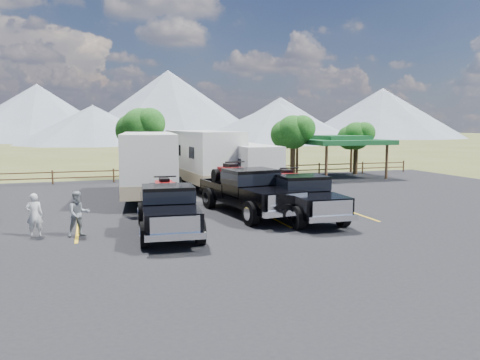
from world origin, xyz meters
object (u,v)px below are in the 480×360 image
object	(u,v)px
rig_center	(248,190)
trailer_center	(203,159)
rig_left	(168,207)
trailer_left	(149,165)
pavilion	(340,141)
trailer_right	(248,168)
person_b	(78,214)
rig_right	(300,195)
person_a	(34,215)

from	to	relation	value
rig_center	trailer_center	world-z (taller)	trailer_center
rig_left	trailer_left	xyz separation A→B (m)	(0.24, 8.02, 0.90)
pavilion	trailer_right	world-z (taller)	pavilion
trailer_right	person_b	world-z (taller)	trailer_right
rig_right	trailer_left	world-z (taller)	trailer_left
pavilion	rig_center	distance (m)	17.10
trailer_center	trailer_left	bearing A→B (deg)	-142.32
pavilion	trailer_center	bearing A→B (deg)	-163.12
trailer_right	person_a	distance (m)	13.51
trailer_right	person_a	world-z (taller)	trailer_right
trailer_center	rig_center	bearing A→B (deg)	-94.51
rig_left	trailer_right	size ratio (longest dim) A/B	0.75
rig_center	trailer_right	bearing A→B (deg)	62.93
pavilion	person_b	world-z (taller)	pavilion
rig_right	person_b	distance (m)	9.11
pavilion	trailer_right	xyz separation A→B (m)	(-9.61, -6.15, -1.25)
rig_center	rig_right	bearing A→B (deg)	-48.74
rig_left	trailer_right	world-z (taller)	trailer_right
trailer_left	person_b	world-z (taller)	trailer_left
trailer_center	trailer_right	world-z (taller)	trailer_center
rig_center	trailer_right	size ratio (longest dim) A/B	0.87
pavilion	trailer_center	distance (m)	12.30
trailer_right	rig_left	bearing A→B (deg)	-123.84
person_b	person_a	bearing A→B (deg)	147.29
rig_left	rig_center	world-z (taller)	rig_center
person_b	pavilion	bearing A→B (deg)	21.42
rig_center	person_a	size ratio (longest dim) A/B	4.50
rig_center	person_a	distance (m)	8.94
rig_center	trailer_left	world-z (taller)	trailer_left
rig_right	trailer_left	distance (m)	8.99
pavilion	person_a	size ratio (longest dim) A/B	3.92
rig_center	trailer_right	world-z (taller)	trailer_right
pavilion	trailer_right	distance (m)	11.48
pavilion	trailer_center	xyz separation A→B (m)	(-11.75, -3.56, -0.85)
rig_right	person_b	xyz separation A→B (m)	(-9.08, -0.69, -0.18)
pavilion	person_a	xyz separation A→B (m)	(-20.45, -14.18, -1.96)
rig_left	person_b	distance (m)	3.21
trailer_right	person_b	xyz separation A→B (m)	(-9.32, -8.48, -0.67)
person_a	rig_right	bearing A→B (deg)	174.21
rig_left	person_a	size ratio (longest dim) A/B	3.90
trailer_left	trailer_right	distance (m)	5.97
person_a	trailer_center	bearing A→B (deg)	-136.44
rig_right	person_a	xyz separation A→B (m)	(-10.60, -0.24, -0.22)
trailer_left	pavilion	bearing A→B (deg)	30.49
person_b	trailer_right	bearing A→B (deg)	26.01
person_a	trailer_left	bearing A→B (deg)	-131.68
person_a	person_b	distance (m)	1.59
person_a	person_b	world-z (taller)	person_b
rig_center	rig_right	distance (m)	2.43
pavilion	rig_right	bearing A→B (deg)	-125.22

